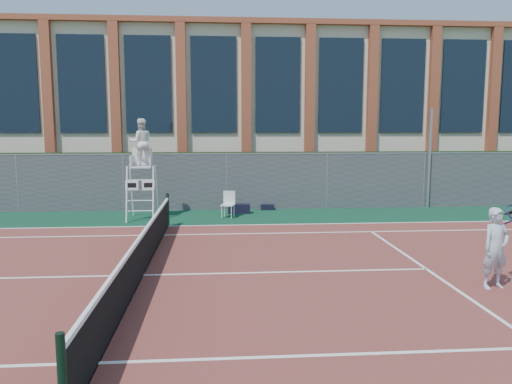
{
  "coord_description": "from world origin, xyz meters",
  "views": [
    {
      "loc": [
        1.68,
        -10.75,
        3.25
      ],
      "look_at": [
        2.72,
        3.0,
        1.45
      ],
      "focal_mm": 35.0,
      "sensor_mm": 36.0,
      "label": 1
    }
  ],
  "objects": [
    {
      "name": "ground",
      "position": [
        0.0,
        0.0,
        0.0
      ],
      "size": [
        120.0,
        120.0,
        0.0
      ],
      "primitive_type": "plane",
      "color": "#233814"
    },
    {
      "name": "apron",
      "position": [
        0.0,
        1.0,
        0.01
      ],
      "size": [
        36.0,
        20.0,
        0.01
      ],
      "primitive_type": "cube",
      "color": "#0D391C",
      "rests_on": "ground"
    },
    {
      "name": "tennis_court",
      "position": [
        0.0,
        0.0,
        0.02
      ],
      "size": [
        23.77,
        10.97,
        0.02
      ],
      "primitive_type": "cube",
      "color": "brown",
      "rests_on": "apron"
    },
    {
      "name": "tennis_net",
      "position": [
        0.0,
        0.0,
        0.54
      ],
      "size": [
        0.1,
        11.3,
        1.1
      ],
      "color": "black",
      "rests_on": "ground"
    },
    {
      "name": "fence",
      "position": [
        0.0,
        8.8,
        1.1
      ],
      "size": [
        40.0,
        0.06,
        2.2
      ],
      "primitive_type": null,
      "color": "#595E60",
      "rests_on": "ground"
    },
    {
      "name": "hedge",
      "position": [
        0.0,
        10.0,
        1.1
      ],
      "size": [
        40.0,
        1.4,
        2.2
      ],
      "primitive_type": "cube",
      "color": "black",
      "rests_on": "ground"
    },
    {
      "name": "building",
      "position": [
        0.0,
        17.95,
        4.15
      ],
      "size": [
        45.0,
        10.6,
        8.22
      ],
      "color": "beige",
      "rests_on": "ground"
    },
    {
      "name": "steel_pole",
      "position": [
        10.14,
        8.7,
        1.99
      ],
      "size": [
        0.12,
        0.12,
        3.97
      ],
      "primitive_type": "cylinder",
      "color": "#9EA0A5",
      "rests_on": "ground"
    },
    {
      "name": "umpire_chair",
      "position": [
        -1.03,
        7.05,
        2.63
      ],
      "size": [
        1.0,
        1.54,
        3.59
      ],
      "color": "white",
      "rests_on": "ground"
    },
    {
      "name": "plastic_chair",
      "position": [
        2.03,
        7.08,
        0.57
      ],
      "size": [
        0.55,
        0.55,
        0.95
      ],
      "color": "silver",
      "rests_on": "apron"
    },
    {
      "name": "sports_bag_near",
      "position": [
        2.45,
        7.87,
        0.19
      ],
      "size": [
        0.84,
        0.37,
        0.35
      ],
      "primitive_type": "cube",
      "rotation": [
        0.0,
        0.0,
        -0.05
      ],
      "color": "black",
      "rests_on": "apron"
    },
    {
      "name": "sports_bag_far",
      "position": [
        3.59,
        8.6,
        0.11
      ],
      "size": [
        0.52,
        0.24,
        0.21
      ],
      "primitive_type": "cube",
      "rotation": [
        0.0,
        0.0,
        -0.02
      ],
      "color": "black",
      "rests_on": "apron"
    },
    {
      "name": "tennis_player",
      "position": [
        7.19,
        -1.41,
        0.86
      ],
      "size": [
        0.96,
        0.69,
        1.66
      ],
      "color": "#AFBED2",
      "rests_on": "tennis_court"
    }
  ]
}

